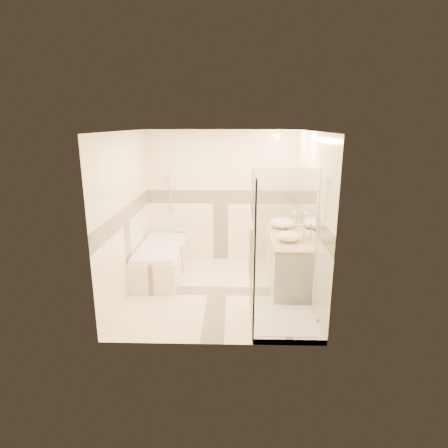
{
  "coord_description": "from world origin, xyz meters",
  "views": [
    {
      "loc": [
        0.26,
        -5.52,
        2.61
      ],
      "look_at": [
        0.1,
        0.25,
        1.05
      ],
      "focal_mm": 30.0,
      "sensor_mm": 36.0,
      "label": 1
    }
  ],
  "objects_px": {
    "bathtub": "(161,258)",
    "vanity": "(286,260)",
    "amenity_bottle_b": "(286,231)",
    "vessel_sink_near": "(283,223)",
    "shower_enclosure": "(277,288)",
    "amenity_bottle_a": "(287,232)",
    "vessel_sink_far": "(289,236)"
  },
  "relations": [
    {
      "from": "shower_enclosure",
      "to": "vessel_sink_near",
      "type": "distance_m",
      "value": 1.83
    },
    {
      "from": "bathtub",
      "to": "vessel_sink_near",
      "type": "height_order",
      "value": "vessel_sink_near"
    },
    {
      "from": "vanity",
      "to": "vessel_sink_far",
      "type": "relative_size",
      "value": 4.33
    },
    {
      "from": "bathtub",
      "to": "vessel_sink_far",
      "type": "xyz_separation_m",
      "value": [
        2.13,
        -0.63,
        0.62
      ]
    },
    {
      "from": "shower_enclosure",
      "to": "amenity_bottle_a",
      "type": "bearing_deg",
      "value": 77.2
    },
    {
      "from": "amenity_bottle_b",
      "to": "vessel_sink_far",
      "type": "bearing_deg",
      "value": -90.0
    },
    {
      "from": "bathtub",
      "to": "vessel_sink_near",
      "type": "relative_size",
      "value": 3.81
    },
    {
      "from": "vessel_sink_far",
      "to": "amenity_bottle_a",
      "type": "distance_m",
      "value": 0.21
    },
    {
      "from": "vanity",
      "to": "amenity_bottle_a",
      "type": "height_order",
      "value": "amenity_bottle_a"
    },
    {
      "from": "vanity",
      "to": "vessel_sink_near",
      "type": "relative_size",
      "value": 3.63
    },
    {
      "from": "bathtub",
      "to": "vanity",
      "type": "distance_m",
      "value": 2.18
    },
    {
      "from": "vessel_sink_near",
      "to": "amenity_bottle_b",
      "type": "distance_m",
      "value": 0.44
    },
    {
      "from": "vessel_sink_near",
      "to": "amenity_bottle_b",
      "type": "relative_size",
      "value": 3.35
    },
    {
      "from": "vessel_sink_near",
      "to": "amenity_bottle_a",
      "type": "relative_size",
      "value": 2.81
    },
    {
      "from": "bathtub",
      "to": "vanity",
      "type": "relative_size",
      "value": 1.05
    },
    {
      "from": "bathtub",
      "to": "vanity",
      "type": "xyz_separation_m",
      "value": [
        2.15,
        -0.35,
        0.12
      ]
    },
    {
      "from": "shower_enclosure",
      "to": "vessel_sink_near",
      "type": "relative_size",
      "value": 4.57
    },
    {
      "from": "bathtub",
      "to": "amenity_bottle_b",
      "type": "bearing_deg",
      "value": -8.14
    },
    {
      "from": "bathtub",
      "to": "vanity",
      "type": "height_order",
      "value": "vanity"
    },
    {
      "from": "bathtub",
      "to": "amenity_bottle_a",
      "type": "height_order",
      "value": "amenity_bottle_a"
    },
    {
      "from": "shower_enclosure",
      "to": "amenity_bottle_a",
      "type": "xyz_separation_m",
      "value": [
        0.27,
        1.2,
        0.42
      ]
    },
    {
      "from": "amenity_bottle_a",
      "to": "amenity_bottle_b",
      "type": "relative_size",
      "value": 1.19
    },
    {
      "from": "shower_enclosure",
      "to": "vanity",
      "type": "bearing_deg",
      "value": 77.03
    },
    {
      "from": "vessel_sink_near",
      "to": "amenity_bottle_a",
      "type": "height_order",
      "value": "vessel_sink_near"
    },
    {
      "from": "vessel_sink_near",
      "to": "vanity",
      "type": "bearing_deg",
      "value": -87.62
    },
    {
      "from": "bathtub",
      "to": "amenity_bottle_b",
      "type": "relative_size",
      "value": 12.77
    },
    {
      "from": "shower_enclosure",
      "to": "bathtub",
      "type": "bearing_deg",
      "value": 138.9
    },
    {
      "from": "shower_enclosure",
      "to": "vessel_sink_near",
      "type": "height_order",
      "value": "shower_enclosure"
    },
    {
      "from": "shower_enclosure",
      "to": "vessel_sink_far",
      "type": "distance_m",
      "value": 1.11
    },
    {
      "from": "vanity",
      "to": "shower_enclosure",
      "type": "xyz_separation_m",
      "value": [
        -0.29,
        -1.27,
        0.08
      ]
    },
    {
      "from": "vessel_sink_near",
      "to": "vessel_sink_far",
      "type": "height_order",
      "value": "vessel_sink_near"
    },
    {
      "from": "amenity_bottle_a",
      "to": "amenity_bottle_b",
      "type": "distance_m",
      "value": 0.12
    }
  ]
}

